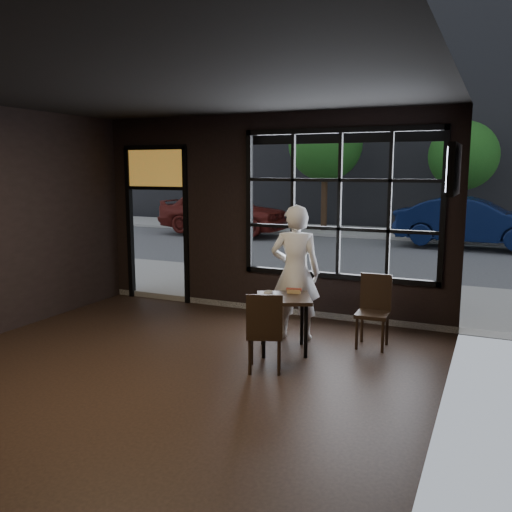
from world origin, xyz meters
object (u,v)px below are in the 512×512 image
at_px(man, 295,273).
at_px(navy_car, 471,222).
at_px(chair_near, 265,331).
at_px(cafe_table, 283,324).

distance_m(man, navy_car, 10.26).
height_order(chair_near, navy_car, navy_car).
bearing_deg(navy_car, chair_near, 174.68).
height_order(cafe_table, chair_near, chair_near).
height_order(man, navy_car, man).
bearing_deg(cafe_table, man, 70.47).
xyz_separation_m(chair_near, navy_car, (1.68, 11.38, 0.33)).
bearing_deg(chair_near, navy_car, -119.40).
relative_size(cafe_table, man, 0.39).
height_order(cafe_table, navy_car, navy_car).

